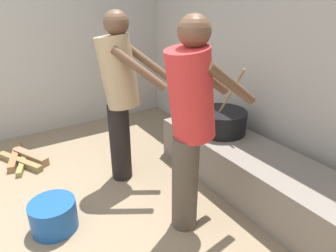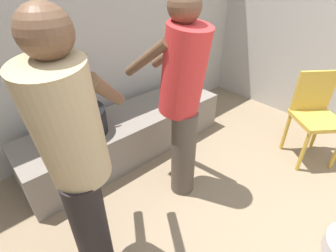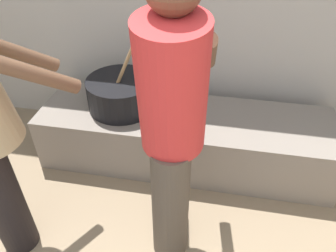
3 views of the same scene
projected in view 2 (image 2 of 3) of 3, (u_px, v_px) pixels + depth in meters
name	position (u px, v px, depth m)	size (l,w,h in m)	color
block_enclosure_rear	(71.00, 34.00, 2.34)	(4.92, 0.20, 2.32)	#ADA8A0
hearth_ledge	(129.00, 133.00, 2.63)	(2.13, 0.60, 0.42)	slate
cooking_pot_main	(78.00, 122.00, 2.20)	(0.49, 0.49, 0.68)	black
cook_in_tan_shirt	(75.00, 156.00, 1.22)	(0.69, 0.70, 1.59)	black
cook_in_red_shirt	(182.00, 94.00, 1.80)	(0.36, 0.67, 1.60)	#4C4238
chair_yellow	(315.00, 114.00, 2.41)	(0.56, 0.56, 0.88)	gold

